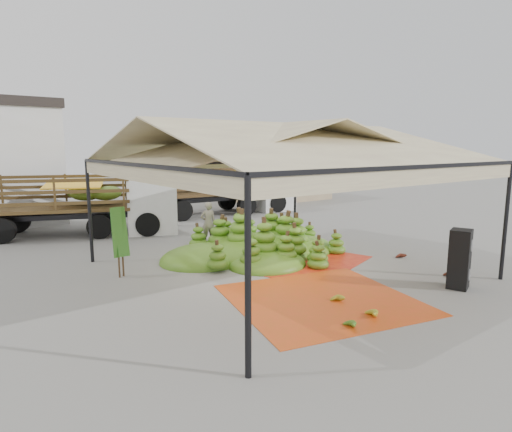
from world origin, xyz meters
TOP-DOWN VIEW (x-y plane):
  - ground at (0.00, 0.00)m, footprint 90.00×90.00m
  - canopy_tent at (0.00, 0.00)m, footprint 8.10×8.10m
  - building_tan at (10.00, 13.00)m, footprint 6.30×5.30m
  - tarp_left at (-0.79, -2.33)m, footprint 4.65×4.51m
  - tarp_right at (0.84, 0.67)m, footprint 4.66×4.77m
  - banana_heap at (0.40, 1.75)m, footprint 6.66×5.72m
  - hand_yellow_a at (-0.75, -3.59)m, footprint 0.58×0.53m
  - hand_yellow_b at (-0.66, -2.65)m, footprint 0.54×0.51m
  - hand_red_a at (3.09, -3.12)m, footprint 0.47×0.40m
  - hand_red_b at (3.70, -1.23)m, footprint 0.54×0.52m
  - hand_green at (-1.49, -3.70)m, footprint 0.47×0.41m
  - hanging_bunches at (2.41, -1.61)m, footprint 4.74×0.24m
  - speaker_stack at (2.44, -3.70)m, footprint 0.64×0.61m
  - banana_leaves at (-3.70, 1.85)m, footprint 0.96×1.36m
  - vendor at (0.02, 4.10)m, footprint 0.61×0.48m
  - truck_left at (-2.71, 8.23)m, footprint 7.20×4.67m
  - truck_right at (4.57, 9.57)m, footprint 7.38×3.08m

SIDE VIEW (x-z plane):
  - ground at x=0.00m, z-range 0.00..0.00m
  - banana_leaves at x=-3.70m, z-range -1.85..1.85m
  - tarp_right at x=0.84m, z-range 0.00..0.01m
  - tarp_left at x=-0.79m, z-range 0.00..0.01m
  - hand_green at x=-1.49m, z-range 0.00..0.19m
  - hand_red_b at x=3.70m, z-range 0.00..0.19m
  - hand_yellow_b at x=-0.66m, z-range 0.00..0.20m
  - hand_red_a at x=3.09m, z-range 0.00..0.20m
  - hand_yellow_a at x=-0.75m, z-range 0.00..0.21m
  - banana_heap at x=0.40m, z-range 0.00..1.30m
  - speaker_stack at x=2.44m, z-range 0.00..1.44m
  - vendor at x=0.02m, z-range 0.00..1.47m
  - truck_left at x=-2.71m, z-range 0.27..2.62m
  - truck_right at x=4.57m, z-range 0.29..2.76m
  - building_tan at x=10.00m, z-range 0.02..4.12m
  - hanging_bunches at x=2.41m, z-range 2.52..2.72m
  - canopy_tent at x=0.00m, z-range 1.30..5.30m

